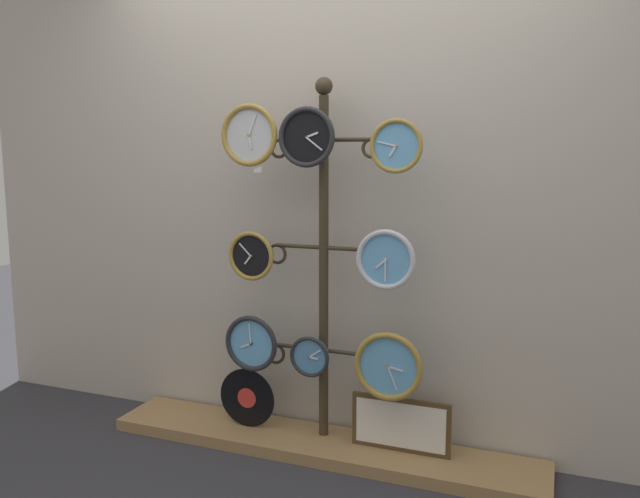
{
  "coord_description": "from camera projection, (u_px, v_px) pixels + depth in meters",
  "views": [
    {
      "loc": [
        1.07,
        -2.39,
        1.45
      ],
      "look_at": [
        0.0,
        0.36,
        1.02
      ],
      "focal_mm": 35.0,
      "sensor_mm": 36.0,
      "label": 1
    }
  ],
  "objects": [
    {
      "name": "vinyl_record",
      "position": [
        247.0,
        398.0,
        3.23
      ],
      "size": [
        0.31,
        0.01,
        0.31
      ],
      "color": "black",
      "rests_on": "low_shelf"
    },
    {
      "name": "clock_bottom_center",
      "position": [
        310.0,
        357.0,
        3.05
      ],
      "size": [
        0.21,
        0.04,
        0.21
      ],
      "color": "#4C84B2"
    },
    {
      "name": "low_shelf",
      "position": [
        319.0,
        445.0,
        3.11
      ],
      "size": [
        2.2,
        0.36,
        0.06
      ],
      "color": "#9E7A4C",
      "rests_on": "ground_plane"
    },
    {
      "name": "clock_top_right",
      "position": [
        396.0,
        146.0,
        2.72
      ],
      "size": [
        0.24,
        0.04,
        0.24
      ],
      "color": "#60A8DB"
    },
    {
      "name": "clock_middle_right",
      "position": [
        386.0,
        260.0,
        2.82
      ],
      "size": [
        0.28,
        0.04,
        0.28
      ],
      "color": "#60A8DB"
    },
    {
      "name": "shop_wall",
      "position": [
        335.0,
        168.0,
        3.12
      ],
      "size": [
        4.4,
        0.04,
        2.8
      ],
      "color": "#BCB2A3",
      "rests_on": "ground_plane"
    },
    {
      "name": "clock_bottom_right",
      "position": [
        388.0,
        366.0,
        2.87
      ],
      "size": [
        0.33,
        0.04,
        0.33
      ],
      "color": "#60A8DB"
    },
    {
      "name": "price_tag_upper",
      "position": [
        258.0,
        169.0,
        2.97
      ],
      "size": [
        0.04,
        0.0,
        0.03
      ],
      "color": "white"
    },
    {
      "name": "picture_frame",
      "position": [
        401.0,
        425.0,
        2.96
      ],
      "size": [
        0.48,
        0.02,
        0.26
      ],
      "color": "#4C381E",
      "rests_on": "low_shelf"
    },
    {
      "name": "ground_plane",
      "position": [
        291.0,
        484.0,
        2.79
      ],
      "size": [
        12.0,
        12.0,
        0.0
      ],
      "primitive_type": "plane",
      "color": "#333338"
    },
    {
      "name": "clock_middle_left",
      "position": [
        251.0,
        256.0,
        3.06
      ],
      "size": [
        0.25,
        0.04,
        0.25
      ],
      "color": "black"
    },
    {
      "name": "clock_top_center",
      "position": [
        307.0,
        137.0,
        2.85
      ],
      "size": [
        0.28,
        0.04,
        0.28
      ],
      "color": "black"
    },
    {
      "name": "display_stand",
      "position": [
        324.0,
        309.0,
        3.07
      ],
      "size": [
        0.65,
        0.34,
        1.82
      ],
      "color": "#382D1E",
      "rests_on": "ground_plane"
    },
    {
      "name": "clock_bottom_left",
      "position": [
        252.0,
        343.0,
        3.13
      ],
      "size": [
        0.29,
        0.04,
        0.29
      ],
      "color": "#60A8DB"
    },
    {
      "name": "clock_top_left",
      "position": [
        250.0,
        135.0,
        2.96
      ],
      "size": [
        0.3,
        0.04,
        0.3
      ],
      "color": "silver"
    }
  ]
}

